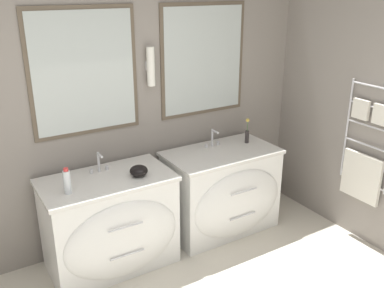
# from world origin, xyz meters

# --- Properties ---
(wall_back) EXTENTS (5.92, 0.15, 2.60)m
(wall_back) POSITION_xyz_m (0.02, 2.01, 1.32)
(wall_back) COLOR gray
(wall_back) RESTS_ON ground_plane
(wall_right) EXTENTS (0.13, 3.97, 2.60)m
(wall_right) POSITION_xyz_m (2.19, 0.89, 1.29)
(wall_right) COLOR gray
(wall_right) RESTS_ON ground_plane
(vanity_left) EXTENTS (1.10, 0.69, 0.84)m
(vanity_left) POSITION_xyz_m (-0.08, 1.59, 0.43)
(vanity_left) COLOR white
(vanity_left) RESTS_ON ground_plane
(vanity_right) EXTENTS (1.10, 0.69, 0.84)m
(vanity_right) POSITION_xyz_m (1.09, 1.59, 0.43)
(vanity_right) COLOR white
(vanity_right) RESTS_ON ground_plane
(faucet_left) EXTENTS (0.17, 0.11, 0.18)m
(faucet_left) POSITION_xyz_m (-0.08, 1.79, 0.93)
(faucet_left) COLOR silver
(faucet_left) RESTS_ON vanity_left
(faucet_right) EXTENTS (0.17, 0.11, 0.18)m
(faucet_right) POSITION_xyz_m (1.09, 1.79, 0.93)
(faucet_right) COLOR silver
(faucet_right) RESTS_ON vanity_right
(toiletry_bottle) EXTENTS (0.06, 0.06, 0.21)m
(toiletry_bottle) POSITION_xyz_m (-0.43, 1.53, 0.94)
(toiletry_bottle) COLOR silver
(toiletry_bottle) RESTS_ON vanity_left
(amenity_bowl) EXTENTS (0.15, 0.15, 0.09)m
(amenity_bowl) POSITION_xyz_m (0.17, 1.54, 0.89)
(amenity_bowl) COLOR black
(amenity_bowl) RESTS_ON vanity_left
(flower_vase) EXTENTS (0.04, 0.04, 0.26)m
(flower_vase) POSITION_xyz_m (1.45, 1.69, 0.94)
(flower_vase) COLOR #332D2D
(flower_vase) RESTS_ON vanity_right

